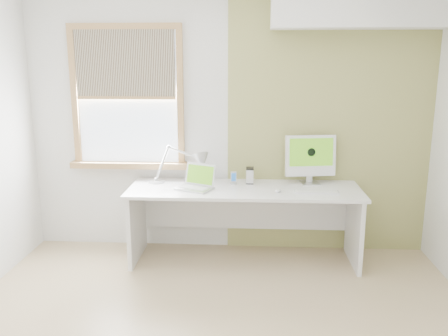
# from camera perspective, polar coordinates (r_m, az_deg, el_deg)

# --- Properties ---
(room) EXTENTS (4.04, 3.54, 2.64)m
(room) POSITION_cam_1_polar(r_m,az_deg,el_deg) (2.99, -1.13, 1.07)
(room) COLOR tan
(room) RESTS_ON ground
(accent_wall) EXTENTS (2.00, 0.02, 2.60)m
(accent_wall) POSITION_cam_1_polar(r_m,az_deg,el_deg) (4.76, 12.64, 5.24)
(accent_wall) COLOR #9B9854
(accent_wall) RESTS_ON room
(soffit) EXTENTS (1.60, 0.40, 0.42)m
(soffit) POSITION_cam_1_polar(r_m,az_deg,el_deg) (4.62, 16.28, 18.52)
(soffit) COLOR white
(soffit) RESTS_ON room
(window) EXTENTS (1.20, 0.14, 1.42)m
(window) POSITION_cam_1_polar(r_m,az_deg,el_deg) (4.80, -11.67, 8.29)
(window) COLOR #A97A44
(window) RESTS_ON room
(desk) EXTENTS (2.20, 0.70, 0.73)m
(desk) POSITION_cam_1_polar(r_m,az_deg,el_deg) (4.57, 2.49, -4.60)
(desk) COLOR white
(desk) RESTS_ON room
(desk_lamp) EXTENTS (0.67, 0.27, 0.37)m
(desk_lamp) POSITION_cam_1_polar(r_m,az_deg,el_deg) (4.62, -3.77, 0.58)
(desk_lamp) COLOR silver
(desk_lamp) RESTS_ON desk
(laptop) EXTENTS (0.40, 0.37, 0.22)m
(laptop) POSITION_cam_1_polar(r_m,az_deg,el_deg) (4.44, -3.31, -1.77)
(laptop) COLOR silver
(laptop) RESTS_ON desk
(phone_dock) EXTENTS (0.09, 0.09, 0.13)m
(phone_dock) POSITION_cam_1_polar(r_m,az_deg,el_deg) (4.58, 1.16, -1.56)
(phone_dock) COLOR silver
(phone_dock) RESTS_ON desk
(external_drive) EXTENTS (0.07, 0.12, 0.15)m
(external_drive) POSITION_cam_1_polar(r_m,az_deg,el_deg) (4.63, 3.15, -0.91)
(external_drive) COLOR silver
(external_drive) RESTS_ON desk
(imac) EXTENTS (0.49, 0.19, 0.48)m
(imac) POSITION_cam_1_polar(r_m,az_deg,el_deg) (4.64, 10.44, 1.36)
(imac) COLOR silver
(imac) RESTS_ON desk
(keyboard) EXTENTS (0.41, 0.13, 0.02)m
(keyboard) POSITION_cam_1_polar(r_m,az_deg,el_deg) (4.38, 11.16, -2.86)
(keyboard) COLOR white
(keyboard) RESTS_ON desk
(mouse) EXTENTS (0.06, 0.10, 0.03)m
(mouse) POSITION_cam_1_polar(r_m,az_deg,el_deg) (4.35, 6.58, -2.74)
(mouse) COLOR white
(mouse) RESTS_ON desk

